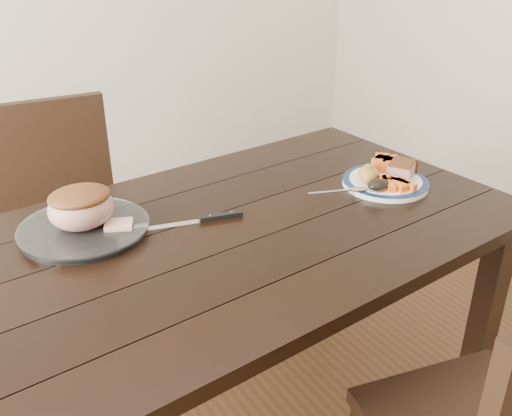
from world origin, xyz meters
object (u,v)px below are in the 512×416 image
pork_slice (401,170)px  carving_knife (207,219)px  chair_far (64,219)px  dinner_plate (385,183)px  roast_joint (81,208)px  dining_table (227,259)px  fork (342,191)px  serving_platter (85,230)px

pork_slice → carving_knife: pork_slice is taller
chair_far → dinner_plate: chair_far is taller
pork_slice → roast_joint: 0.95m
dining_table → fork: fork is taller
dinner_plate → carving_knife: size_ratio=0.83×
serving_platter → dining_table: bearing=-29.1°
chair_far → fork: chair_far is taller
chair_far → roast_joint: size_ratio=5.54×
chair_far → roast_joint: chair_far is taller
chair_far → roast_joint: 0.64m
pork_slice → fork: bearing=178.0°
fork → serving_platter: bearing=-174.8°
dinner_plate → carving_knife: bearing=171.8°
dinner_plate → fork: fork is taller
dinner_plate → fork: size_ratio=1.51×
chair_far → dinner_plate: size_ratio=3.56×
dinner_plate → pork_slice: pork_slice is taller
chair_far → fork: (0.64, -0.75, 0.25)m
carving_knife → pork_slice: bearing=5.9°
dinner_plate → fork: bearing=179.0°
roast_joint → carving_knife: roast_joint is taller
pork_slice → chair_far: bearing=139.1°
dining_table → chair_far: (-0.26, 0.74, -0.13)m
carving_knife → roast_joint: bearing=173.9°
chair_far → dinner_plate: 1.13m
dinner_plate → serving_platter: (-0.87, 0.19, 0.00)m
dinner_plate → pork_slice: size_ratio=2.89×
roast_joint → dining_table: bearing=-29.1°
serving_platter → carving_knife: 0.32m
dining_table → roast_joint: 0.40m
serving_platter → roast_joint: (0.00, 0.00, 0.06)m
dinner_plate → serving_platter: size_ratio=0.80×
dining_table → pork_slice: (0.61, -0.02, 0.13)m
fork → carving_knife: (-0.40, 0.08, -0.01)m
chair_far → carving_knife: 0.75m
chair_far → serving_platter: 0.61m
dinner_plate → roast_joint: 0.90m
roast_joint → chair_far: bearing=83.7°
serving_platter → fork: size_ratio=1.89×
serving_platter → fork: fork is taller
serving_platter → fork: (0.71, -0.19, 0.01)m
dinner_plate → roast_joint: size_ratio=1.56×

